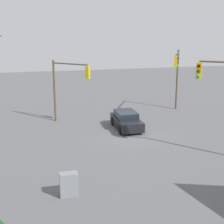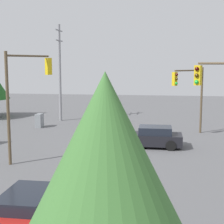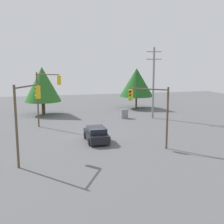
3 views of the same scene
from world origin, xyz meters
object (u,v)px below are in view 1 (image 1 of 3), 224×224
object	(u,v)px
sedan_dark	(126,120)
traffic_signal_main	(68,81)
traffic_signal_cross	(177,71)
electrical_cabinet	(69,184)

from	to	relation	value
sedan_dark	traffic_signal_main	distance (m)	6.19
traffic_signal_main	traffic_signal_cross	xyz separation A→B (m)	(10.82, 1.31, 0.36)
traffic_signal_main	traffic_signal_cross	distance (m)	10.90
traffic_signal_cross	sedan_dark	bearing A→B (deg)	-28.55
sedan_dark	electrical_cabinet	bearing A→B (deg)	59.83
traffic_signal_main	electrical_cabinet	bearing A→B (deg)	-55.35
sedan_dark	traffic_signal_main	world-z (taller)	traffic_signal_main
sedan_dark	traffic_signal_cross	bearing A→B (deg)	-146.40
sedan_dark	traffic_signal_main	xyz separation A→B (m)	(-4.50, 2.89, 3.12)
sedan_dark	traffic_signal_cross	world-z (taller)	traffic_signal_cross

